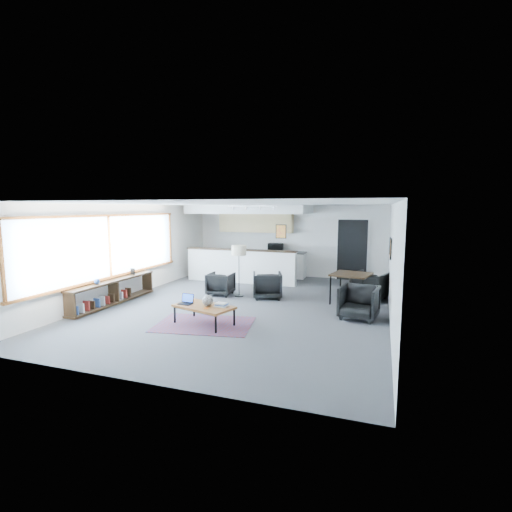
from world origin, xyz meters
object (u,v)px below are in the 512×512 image
(ceramic_pot, at_px, (208,300))
(armchair_right, at_px, (267,284))
(dining_chair_far, at_px, (370,286))
(dining_chair_near, at_px, (359,303))
(microwave, at_px, (276,246))
(coffee_table, at_px, (204,307))
(laptop, at_px, (187,301))
(floor_lamp, at_px, (239,252))
(armchair_left, at_px, (221,283))
(dining_table, at_px, (351,276))
(book_stack, at_px, (221,305))

(ceramic_pot, relative_size, armchair_right, 0.30)
(ceramic_pot, xyz_separation_m, dining_chair_far, (3.20, 3.47, -0.18))
(dining_chair_near, bearing_deg, microwave, 135.17)
(coffee_table, height_order, ceramic_pot, ceramic_pot)
(dining_chair_near, distance_m, microwave, 5.52)
(laptop, distance_m, floor_lamp, 2.74)
(dining_chair_near, xyz_separation_m, dining_chair_far, (0.17, 1.95, 0.01))
(armchair_left, xyz_separation_m, floor_lamp, (0.57, 0.00, 0.91))
(dining_chair_near, bearing_deg, dining_chair_far, 94.15)
(laptop, xyz_separation_m, armchair_left, (-0.36, 2.61, -0.13))
(armchair_left, distance_m, dining_table, 3.66)
(book_stack, relative_size, armchair_right, 0.35)
(ceramic_pot, xyz_separation_m, dining_chair_near, (3.03, 1.51, -0.18))
(microwave, bearing_deg, dining_chair_far, -43.32)
(laptop, xyz_separation_m, book_stack, (0.82, 0.02, -0.02))
(coffee_table, height_order, dining_chair_near, dining_chair_near)
(dining_chair_far, distance_m, microwave, 4.26)
(floor_lamp, distance_m, dining_table, 3.12)
(armchair_left, xyz_separation_m, dining_chair_near, (3.92, -1.13, -0.00))
(dining_chair_far, bearing_deg, ceramic_pot, 68.62)
(book_stack, xyz_separation_m, armchair_right, (0.19, 2.67, -0.06))
(dining_chair_far, bearing_deg, microwave, -14.76)
(floor_lamp, height_order, microwave, floor_lamp)
(coffee_table, distance_m, dining_table, 4.07)
(book_stack, xyz_separation_m, dining_table, (2.44, 2.85, 0.26))
(ceramic_pot, height_order, floor_lamp, floor_lamp)
(book_stack, relative_size, microwave, 0.52)
(dining_table, bearing_deg, book_stack, -130.66)
(armchair_right, height_order, floor_lamp, floor_lamp)
(coffee_table, bearing_deg, floor_lamp, 111.25)
(coffee_table, xyz_separation_m, armchair_left, (-0.80, 2.64, -0.03))
(armchair_left, bearing_deg, dining_chair_near, 161.09)
(microwave, bearing_deg, dining_table, -53.33)
(book_stack, distance_m, dining_table, 3.76)
(dining_chair_near, height_order, dining_chair_far, dining_chair_far)
(floor_lamp, relative_size, microwave, 2.73)
(armchair_right, bearing_deg, dining_chair_far, 175.74)
(armchair_left, relative_size, dining_chair_far, 0.98)
(laptop, distance_m, book_stack, 0.82)
(book_stack, relative_size, dining_chair_far, 0.39)
(dining_table, height_order, dining_chair_near, dining_table)
(book_stack, relative_size, dining_chair_near, 0.39)
(floor_lamp, bearing_deg, microwave, 87.67)
(ceramic_pot, distance_m, microwave, 5.97)
(laptop, xyz_separation_m, floor_lamp, (0.20, 2.62, 0.78))
(ceramic_pot, bearing_deg, microwave, 91.82)
(laptop, bearing_deg, book_stack, 5.64)
(ceramic_pot, distance_m, book_stack, 0.31)
(ceramic_pot, distance_m, armchair_left, 2.79)
(armchair_right, relative_size, dining_table, 0.72)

